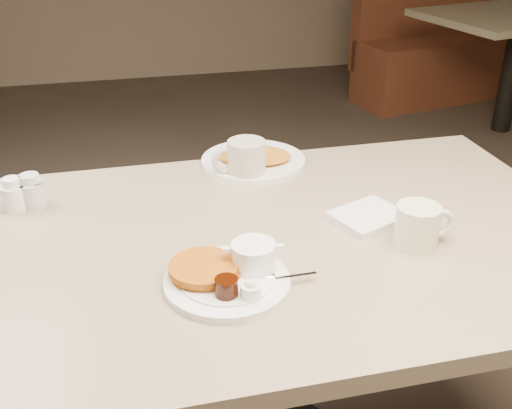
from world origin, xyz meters
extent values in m
cube|color=tan|center=(0.00, 0.00, 0.73)|extent=(1.50, 0.90, 0.04)
cylinder|color=black|center=(0.00, 0.00, 0.38)|extent=(0.14, 0.14, 0.69)
cylinder|color=white|center=(-0.10, -0.16, 0.76)|extent=(0.27, 0.27, 0.01)
cylinder|color=white|center=(-0.10, -0.16, 0.77)|extent=(0.20, 0.20, 0.00)
cylinder|color=#B45B0F|center=(-0.14, -0.13, 0.77)|extent=(0.15, 0.15, 0.01)
cylinder|color=#B45B0F|center=(-0.14, -0.14, 0.78)|extent=(0.15, 0.15, 0.01)
cylinder|color=white|center=(-0.04, -0.14, 0.79)|extent=(0.10, 0.10, 0.05)
cube|color=white|center=(-0.09, -0.13, 0.81)|extent=(0.02, 0.01, 0.01)
cube|color=white|center=(0.01, -0.14, 0.81)|extent=(0.02, 0.01, 0.01)
ellipsoid|color=white|center=(-0.05, -0.13, 0.81)|extent=(0.04, 0.04, 0.03)
ellipsoid|color=white|center=(-0.03, -0.14, 0.81)|extent=(0.04, 0.04, 0.02)
cylinder|color=black|center=(-0.11, -0.22, 0.78)|extent=(0.05, 0.05, 0.04)
cylinder|color=white|center=(-0.07, -0.23, 0.78)|extent=(0.04, 0.04, 0.03)
ellipsoid|color=#FFEBB5|center=(-0.07, -0.23, 0.79)|extent=(0.03, 0.03, 0.02)
cube|color=white|center=(0.02, -0.19, 0.77)|extent=(0.10, 0.01, 0.00)
ellipsoid|color=white|center=(-0.02, -0.17, 0.77)|extent=(0.03, 0.02, 0.01)
cylinder|color=#F3ECC9|center=(0.32, -0.11, 0.80)|extent=(0.10, 0.10, 0.09)
cylinder|color=#2A251D|center=(0.32, -0.11, 0.83)|extent=(0.08, 0.08, 0.01)
torus|color=#F3ECC9|center=(0.37, -0.11, 0.80)|extent=(0.07, 0.02, 0.07)
cube|color=silver|center=(0.26, 0.02, 0.76)|extent=(0.19, 0.17, 0.02)
cylinder|color=beige|center=(0.04, 0.31, 0.80)|extent=(0.11, 0.11, 0.10)
torus|color=beige|center=(-0.01, 0.31, 0.80)|extent=(0.07, 0.02, 0.07)
cylinder|color=white|center=(-0.52, 0.26, 0.78)|extent=(0.07, 0.07, 0.06)
cylinder|color=white|center=(-0.52, 0.26, 0.82)|extent=(0.05, 0.05, 0.02)
cone|color=white|center=(-0.50, 0.26, 0.82)|extent=(0.02, 0.02, 0.02)
torus|color=white|center=(-0.55, 0.26, 0.79)|extent=(0.04, 0.01, 0.04)
cylinder|color=silver|center=(-0.48, 0.27, 0.78)|extent=(0.07, 0.07, 0.06)
cylinder|color=silver|center=(-0.48, 0.27, 0.82)|extent=(0.05, 0.05, 0.02)
cone|color=silver|center=(-0.46, 0.25, 0.82)|extent=(0.03, 0.03, 0.02)
torus|color=silver|center=(-0.51, 0.29, 0.79)|extent=(0.04, 0.04, 0.05)
cylinder|color=white|center=(0.08, 0.39, 0.76)|extent=(0.37, 0.37, 0.01)
ellipsoid|color=orange|center=(0.08, 0.39, 0.78)|extent=(0.25, 0.21, 0.02)
cube|color=brown|center=(2.03, 2.92, 0.23)|extent=(1.21, 0.65, 0.45)
cube|color=brown|center=(1.99, 3.11, 0.67)|extent=(1.15, 0.34, 0.90)
cylinder|color=black|center=(2.17, 2.22, 0.35)|extent=(0.14, 0.14, 0.71)
camera|label=1|loc=(-0.27, -1.12, 1.43)|focal=43.32mm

